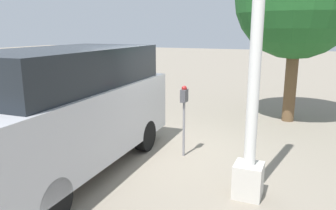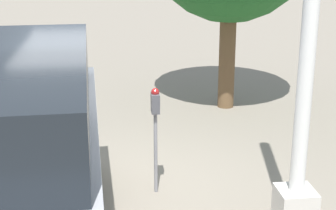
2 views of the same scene
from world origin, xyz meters
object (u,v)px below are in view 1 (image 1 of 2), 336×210
(parking_meter_near, at_px, (184,105))
(car_distant, at_px, (106,66))
(lamp_post, at_px, (253,90))
(parked_van, at_px, (65,107))

(parking_meter_near, xyz_separation_m, car_distant, (-8.31, -7.44, -0.32))
(lamp_post, xyz_separation_m, parked_van, (0.31, -3.29, -0.51))
(parking_meter_near, distance_m, lamp_post, 2.08)
(parking_meter_near, distance_m, car_distant, 11.16)
(parking_meter_near, bearing_deg, lamp_post, 51.94)
(car_distant, bearing_deg, parked_van, -144.75)
(lamp_post, relative_size, parked_van, 1.02)
(parked_van, height_order, car_distant, parked_van)
(parked_van, distance_m, car_distant, 11.39)
(lamp_post, height_order, parked_van, lamp_post)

